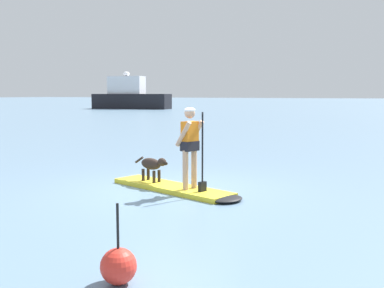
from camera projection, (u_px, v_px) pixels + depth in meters
name	position (u px, v px, depth m)	size (l,w,h in m)	color
ground_plane	(171.00, 190.00, 9.78)	(400.00, 400.00, 0.00)	slate
paddleboard	(179.00, 189.00, 9.62)	(3.40, 1.63, 0.10)	yellow
person_paddler	(190.00, 142.00, 9.27)	(0.67, 0.57, 1.69)	tan
dog	(152.00, 165.00, 10.13)	(1.05, 0.40, 0.57)	#2D231E
moored_boat_outer	(130.00, 97.00, 61.71)	(11.00, 4.69, 5.07)	black
marker_buoy	(118.00, 266.00, 4.92)	(0.40, 0.40, 0.90)	red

